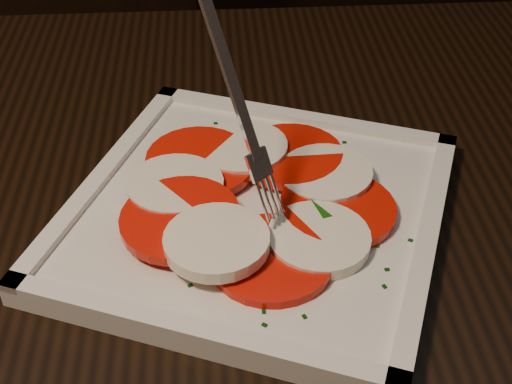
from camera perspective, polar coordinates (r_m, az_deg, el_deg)
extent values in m
cube|color=black|center=(0.59, 0.13, -3.56)|extent=(1.23, 0.85, 0.04)
cube|color=black|center=(1.28, -9.68, 6.29)|extent=(0.55, 0.55, 0.04)
cylinder|color=black|center=(1.27, -12.94, -9.29)|extent=(0.04, 0.04, 0.41)
cylinder|color=black|center=(1.36, 1.33, -3.86)|extent=(0.04, 0.04, 0.41)
cylinder|color=black|center=(1.53, -17.49, -0.40)|extent=(0.04, 0.04, 0.41)
cylinder|color=black|center=(1.61, -5.32, 3.62)|extent=(0.04, 0.04, 0.41)
cube|color=white|center=(0.56, 0.00, -1.79)|extent=(0.37, 0.37, 0.01)
cylinder|color=red|center=(0.51, 1.26, -5.37)|extent=(0.09, 0.09, 0.01)
cylinder|color=white|center=(0.52, 5.04, -3.77)|extent=(0.08, 0.08, 0.01)
cylinder|color=red|center=(0.55, 6.58, -1.27)|extent=(0.09, 0.09, 0.01)
cylinder|color=white|center=(0.58, 5.57, 1.35)|extent=(0.08, 0.08, 0.01)
cylinder|color=red|center=(0.60, 2.67, 2.95)|extent=(0.09, 0.09, 0.01)
cylinder|color=white|center=(0.60, -1.06, 3.42)|extent=(0.08, 0.08, 0.01)
cylinder|color=red|center=(0.59, -4.48, 2.39)|extent=(0.09, 0.09, 0.02)
cylinder|color=white|center=(0.56, -6.47, 0.43)|extent=(0.08, 0.08, 0.01)
cylinder|color=red|center=(0.53, -6.10, -2.13)|extent=(0.09, 0.09, 0.02)
cylinder|color=white|center=(0.51, -3.17, -3.97)|extent=(0.08, 0.08, 0.01)
cube|color=#19590F|center=(0.58, 2.14, 2.08)|extent=(0.04, 0.03, 0.01)
cube|color=#19590F|center=(0.55, 4.99, -0.67)|extent=(0.02, 0.04, 0.00)
cube|color=#19590F|center=(0.55, -3.95, -0.51)|extent=(0.03, 0.01, 0.00)
cube|color=#19590F|center=(0.53, -5.19, -2.34)|extent=(0.03, 0.04, 0.00)
cube|color=#19590F|center=(0.60, 1.01, 3.13)|extent=(0.04, 0.01, 0.00)
cube|color=#19590F|center=(0.53, -2.89, -2.15)|extent=(0.01, 0.04, 0.00)
cube|color=#19590F|center=(0.54, -3.24, -1.91)|extent=(0.02, 0.04, 0.01)
cube|color=#19590F|center=(0.58, -2.64, 1.46)|extent=(0.04, 0.03, 0.00)
cube|color=#19590F|center=(0.54, -3.44, -1.59)|extent=(0.03, 0.04, 0.01)
cube|color=#19590F|center=(0.54, -5.27, -1.74)|extent=(0.03, 0.03, 0.00)
cube|color=#093209|center=(0.47, 0.68, -10.59)|extent=(0.00, 0.00, 0.00)
cube|color=#093209|center=(0.66, -3.25, 5.51)|extent=(0.00, 0.00, 0.00)
cube|color=#093209|center=(0.58, -9.35, 0.25)|extent=(0.00, 0.00, 0.00)
cube|color=#093209|center=(0.54, -9.52, -3.76)|extent=(0.00, 0.00, 0.00)
cube|color=#093209|center=(0.65, 3.24, 5.27)|extent=(0.00, 0.00, 0.00)
cube|color=#093209|center=(0.63, 7.08, 3.96)|extent=(0.00, 0.00, 0.00)
cube|color=#093209|center=(0.54, 12.25, -3.79)|extent=(0.00, 0.00, 0.00)
cube|color=#093209|center=(0.50, 10.24, -7.45)|extent=(0.00, 0.00, 0.00)
cube|color=#093209|center=(0.53, 9.70, -4.26)|extent=(0.00, 0.00, 0.00)
cube|color=#093209|center=(0.50, -5.28, -7.45)|extent=(0.00, 0.00, 0.00)
cube|color=#093209|center=(0.62, -6.29, 2.83)|extent=(0.00, 0.00, 0.00)
cube|color=#093209|center=(0.62, 4.69, 3.33)|extent=(0.00, 0.00, 0.00)
cube|color=#093209|center=(0.63, -8.30, 3.44)|extent=(0.00, 0.00, 0.00)
cube|color=#093209|center=(0.48, 3.90, -9.92)|extent=(0.00, 0.00, 0.00)
cube|color=#093209|center=(0.52, 10.44, -6.12)|extent=(0.00, 0.00, 0.00)
cube|color=#093209|center=(0.60, 6.92, 1.63)|extent=(0.00, 0.00, 0.00)
cube|color=#093209|center=(0.48, 0.62, -9.55)|extent=(0.00, 0.00, 0.00)
cube|color=#093209|center=(0.64, -4.24, 4.59)|extent=(0.00, 0.00, 0.00)
cube|color=#093209|center=(0.65, 0.54, 4.92)|extent=(0.00, 0.00, 0.00)
cube|color=#093209|center=(0.65, 2.38, 5.03)|extent=(0.00, 0.00, 0.00)
cube|color=#093209|center=(0.49, -1.85, -7.82)|extent=(0.00, 0.00, 0.00)
cube|color=#093209|center=(0.65, -1.42, 4.97)|extent=(0.00, 0.00, 0.00)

